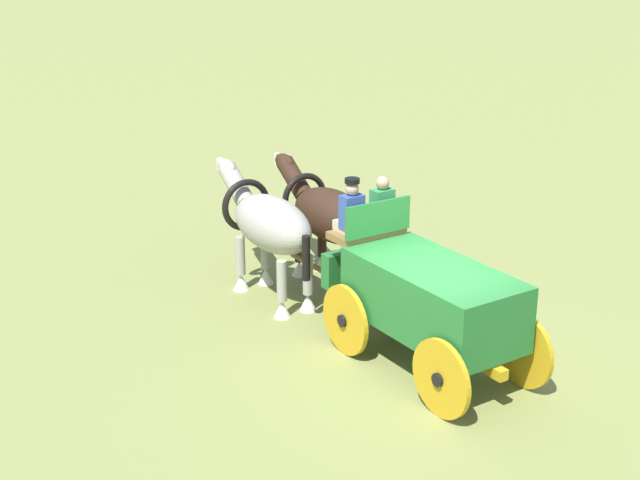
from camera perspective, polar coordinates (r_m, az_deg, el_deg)
The scene contains 4 objects.
ground_plane at distance 14.05m, azimuth 7.00°, elevation -8.16°, with size 220.00×220.00×0.00m, color olive.
show_wagon at distance 13.68m, azimuth 6.74°, elevation -3.56°, with size 5.79×1.77×2.71m.
draft_horse_near at distance 16.01m, azimuth -3.31°, elevation 0.99°, with size 3.20×1.00×2.29m.
draft_horse_off at distance 16.68m, azimuth 0.56°, elevation 1.55°, with size 3.24×0.99×2.21m.
Camera 1 is at (-9.42, 8.15, 6.50)m, focal length 50.00 mm.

